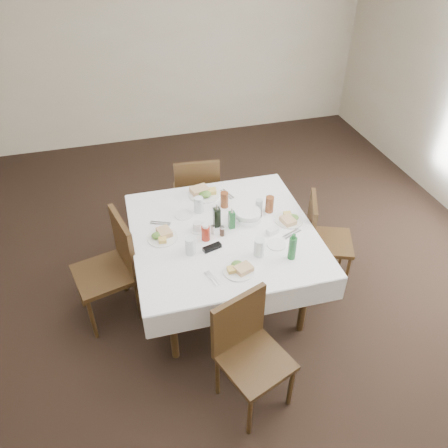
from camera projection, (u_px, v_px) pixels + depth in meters
name	position (u px, v px, depth m)	size (l,w,h in m)	color
ground_plane	(217.00, 309.00, 3.91)	(7.00, 7.00, 0.00)	black
room_shell	(214.00, 135.00, 2.85)	(6.04, 7.04, 2.80)	#BCAE8E
dining_table	(223.00, 238.00, 3.62)	(1.51, 1.51, 0.76)	#312113
chair_north	(197.00, 191.00, 4.45)	(0.48, 0.48, 0.93)	#312113
chair_south	(247.00, 346.00, 2.98)	(0.55, 0.55, 0.91)	#312113
chair_east	(321.00, 235.00, 3.96)	(0.53, 0.53, 0.87)	#312113
chair_west	(113.00, 263.00, 3.58)	(0.55, 0.55, 0.96)	#312113
meal_north	(204.00, 193.00, 3.97)	(0.30, 0.30, 0.07)	white
meal_south	(239.00, 269.00, 3.20)	(0.23, 0.23, 0.05)	white
meal_east	(289.00, 219.00, 3.67)	(0.24, 0.24, 0.05)	white
meal_west	(162.00, 236.00, 3.49)	(0.24, 0.24, 0.05)	white
side_plate_a	(183.00, 215.00, 3.74)	(0.16, 0.16, 0.01)	white
side_plate_b	(276.00, 245.00, 3.43)	(0.15, 0.15, 0.01)	white
water_n	(199.00, 205.00, 3.74)	(0.08, 0.08, 0.14)	silver
water_s	(259.00, 248.00, 3.30)	(0.08, 0.08, 0.15)	silver
water_e	(259.00, 205.00, 3.76)	(0.06, 0.06, 0.11)	silver
water_w	(190.00, 246.00, 3.32)	(0.08, 0.08, 0.15)	silver
iced_tea_a	(224.00, 200.00, 3.80)	(0.07, 0.07, 0.14)	brown
iced_tea_b	(270.00, 204.00, 3.74)	(0.07, 0.07, 0.15)	brown
bread_basket	(248.00, 215.00, 3.68)	(0.24, 0.24, 0.08)	silver
oil_cruet_dark	(217.00, 217.00, 3.57)	(0.05, 0.05, 0.23)	black
oil_cruet_green	(232.00, 219.00, 3.56)	(0.05, 0.05, 0.20)	#1F5F2B
ketchup_bottle	(206.00, 233.00, 3.45)	(0.07, 0.07, 0.15)	#A72A19
salt_shaker	(213.00, 230.00, 3.53)	(0.03, 0.03, 0.08)	white
pepper_shaker	(222.00, 231.00, 3.50)	(0.04, 0.04, 0.09)	#3E2B20
coffee_mug	(197.00, 227.00, 3.56)	(0.12, 0.11, 0.08)	white
sunglasses	(212.00, 247.00, 3.39)	(0.16, 0.09, 0.03)	black
green_bottle	(292.00, 248.00, 3.26)	(0.06, 0.06, 0.23)	#1F5F2B
sugar_caddy	(273.00, 231.00, 3.54)	(0.11, 0.08, 0.05)	white
cutlery_n	(227.00, 194.00, 3.99)	(0.10, 0.18, 0.01)	silver
cutlery_s	(212.00, 278.00, 3.14)	(0.10, 0.17, 0.01)	silver
cutlery_e	(292.00, 234.00, 3.54)	(0.18, 0.11, 0.01)	silver
cutlery_w	(160.00, 223.00, 3.65)	(0.17, 0.11, 0.01)	silver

